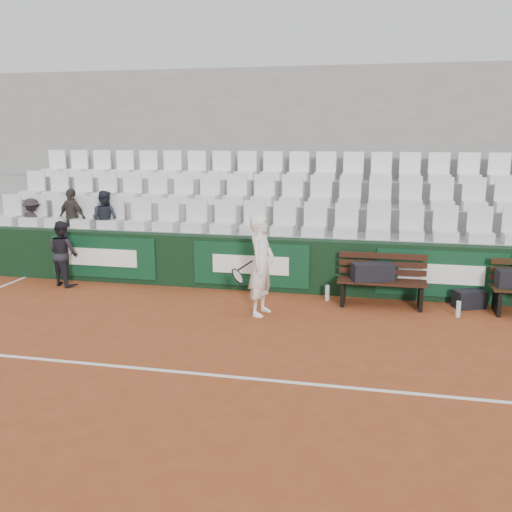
{
  "coord_description": "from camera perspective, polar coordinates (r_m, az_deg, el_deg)",
  "views": [
    {
      "loc": [
        2.12,
        -6.28,
        2.91
      ],
      "look_at": [
        0.22,
        2.4,
        1.0
      ],
      "focal_mm": 40.0,
      "sensor_mm": 36.0,
      "label": 1
    }
  ],
  "objects": [
    {
      "name": "water_bottle_far",
      "position": [
        9.82,
        19.57,
        -5.03
      ],
      "size": [
        0.07,
        0.07,
        0.26
      ],
      "primitive_type": "cylinder",
      "color": "silver",
      "rests_on": "ground"
    },
    {
      "name": "tennis_player",
      "position": [
        9.23,
        0.53,
        -0.94
      ],
      "size": [
        0.74,
        0.66,
        1.65
      ],
      "color": "white",
      "rests_on": "ground"
    },
    {
      "name": "spectator_b",
      "position": [
        12.56,
        -18.0,
        5.66
      ],
      "size": [
        0.79,
        0.51,
        1.25
      ],
      "primitive_type": "imported",
      "rotation": [
        0.0,
        0.0,
        2.83
      ],
      "color": "#352F2A",
      "rests_on": "grandstand_tier_front"
    },
    {
      "name": "seat_row_front",
      "position": [
        11.05,
        1.19,
        3.83
      ],
      "size": [
        11.9,
        0.44,
        0.63
      ],
      "primitive_type": "cube",
      "color": "silver",
      "rests_on": "grandstand_tier_front"
    },
    {
      "name": "grandstand_tier_front",
      "position": [
        11.36,
        1.34,
        -0.11
      ],
      "size": [
        18.0,
        0.95,
        1.0
      ],
      "primitive_type": "cube",
      "color": "gray",
      "rests_on": "ground"
    },
    {
      "name": "back_barrier",
      "position": [
        10.74,
        1.05,
        -0.82
      ],
      "size": [
        18.0,
        0.34,
        1.0
      ],
      "color": "black",
      "rests_on": "ground"
    },
    {
      "name": "water_bottle_near",
      "position": [
        10.23,
        7.14,
        -3.68
      ],
      "size": [
        0.08,
        0.08,
        0.28
      ],
      "primitive_type": "cylinder",
      "color": "silver",
      "rests_on": "ground"
    },
    {
      "name": "seat_row_mid",
      "position": [
        11.92,
        2.1,
        6.62
      ],
      "size": [
        11.9,
        0.44,
        0.63
      ],
      "primitive_type": "cube",
      "color": "silver",
      "rests_on": "grandstand_tier_mid"
    },
    {
      "name": "sports_bag_ground",
      "position": [
        10.39,
        20.53,
        -4.06
      ],
      "size": [
        0.58,
        0.48,
        0.3
      ],
      "primitive_type": "cube",
      "rotation": [
        0.0,
        0.0,
        0.42
      ],
      "color": "black",
      "rests_on": "ground"
    },
    {
      "name": "grandstand_rear_wall",
      "position": [
        13.61,
        3.45,
        9.13
      ],
      "size": [
        18.0,
        0.3,
        4.4
      ],
      "primitive_type": "cube",
      "color": "gray",
      "rests_on": "ground"
    },
    {
      "name": "ball_kid",
      "position": [
        11.67,
        -18.73,
        0.26
      ],
      "size": [
        0.76,
        0.69,
        1.28
      ],
      "primitive_type": "imported",
      "rotation": [
        0.0,
        0.0,
        2.72
      ],
      "color": "black",
      "rests_on": "ground"
    },
    {
      "name": "court_baseline",
      "position": [
        7.23,
        -5.89,
        -11.62
      ],
      "size": [
        18.0,
        0.06,
        0.01
      ],
      "primitive_type": "cube",
      "color": "white",
      "rests_on": "ground"
    },
    {
      "name": "spectator_a",
      "position": [
        13.08,
        -21.6,
        5.13
      ],
      "size": [
        0.72,
        0.49,
        1.02
      ],
      "primitive_type": "imported",
      "rotation": [
        0.0,
        0.0,
        2.95
      ],
      "color": "black",
      "rests_on": "grandstand_tier_front"
    },
    {
      "name": "spectator_c",
      "position": [
        12.21,
        -15.0,
        5.61
      ],
      "size": [
        0.64,
        0.53,
        1.22
      ],
      "primitive_type": "imported",
      "rotation": [
        0.0,
        0.0,
        3.02
      ],
      "color": "#202530",
      "rests_on": "grandstand_tier_front"
    },
    {
      "name": "seat_row_back",
      "position": [
        12.82,
        2.88,
        9.01
      ],
      "size": [
        11.9,
        0.44,
        0.63
      ],
      "primitive_type": "cube",
      "color": "white",
      "rests_on": "grandstand_tier_back"
    },
    {
      "name": "grandstand_tier_back",
      "position": [
        13.12,
        2.95,
        3.53
      ],
      "size": [
        18.0,
        0.95,
        1.9
      ],
      "primitive_type": "cube",
      "color": "gray",
      "rests_on": "ground"
    },
    {
      "name": "grandstand_tier_mid",
      "position": [
        12.24,
        2.21,
        1.84
      ],
      "size": [
        18.0,
        0.95,
        1.45
      ],
      "primitive_type": "cube",
      "color": "gray",
      "rests_on": "ground"
    },
    {
      "name": "bench_left",
      "position": [
        10.05,
        12.42,
        -3.65
      ],
      "size": [
        1.5,
        0.56,
        0.45
      ],
      "primitive_type": "cube",
      "color": "#34180F",
      "rests_on": "ground"
    },
    {
      "name": "sports_bag_left",
      "position": [
        9.94,
        11.6,
        -1.57
      ],
      "size": [
        0.75,
        0.51,
        0.3
      ],
      "primitive_type": "cube",
      "rotation": [
        0.0,
        0.0,
        0.33
      ],
      "color": "black",
      "rests_on": "bench_left"
    },
    {
      "name": "ground",
      "position": [
        7.24,
        -5.89,
        -11.65
      ],
      "size": [
        80.0,
        80.0,
        0.0
      ],
      "primitive_type": "plane",
      "color": "brown",
      "rests_on": "ground"
    }
  ]
}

